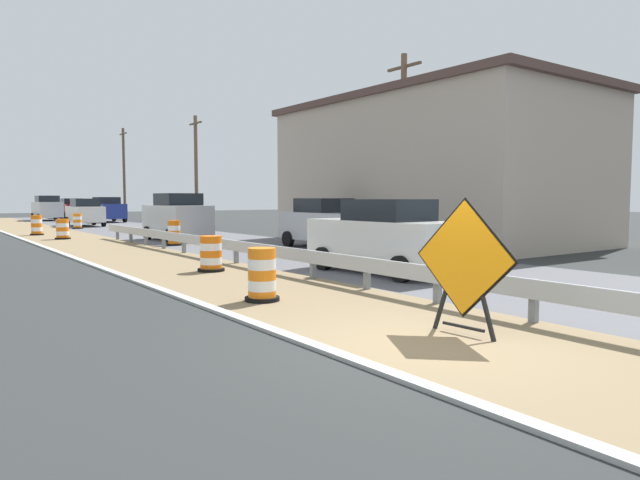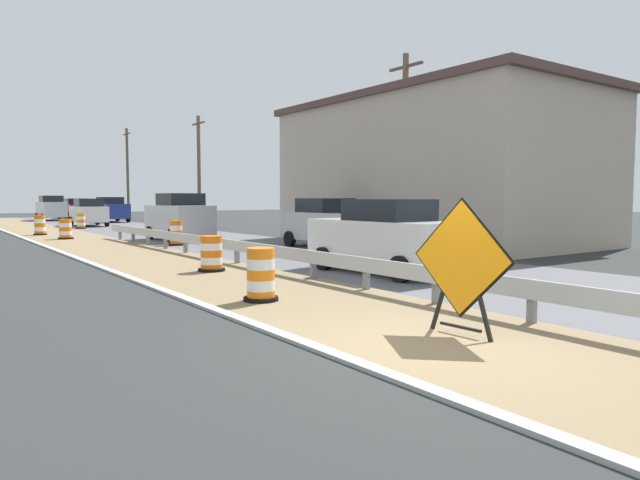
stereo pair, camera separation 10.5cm
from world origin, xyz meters
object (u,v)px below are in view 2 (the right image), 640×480
traffic_barrel_nearest (261,277)px  warning_sign_diamond (461,263)px  traffic_barrel_far (66,230)px  car_distant_b (385,236)px  car_trailing_far_lane (88,212)px  car_mid_far_lane (76,208)px  car_trailing_near_lane (177,213)px  traffic_barrel_mid (176,234)px  car_distant_c (327,223)px  traffic_barrel_farther (40,226)px  traffic_barrel_farthest (81,222)px  utility_pole_far (128,173)px  car_lead_far_lane (51,208)px  utility_pole_near (405,148)px  utility_pole_mid (199,170)px  car_lead_near_lane (179,217)px  traffic_barrel_close (211,255)px  car_distant_a (111,210)px

traffic_barrel_nearest → warning_sign_diamond: bearing=-76.5°
traffic_barrel_far → car_distant_b: bearing=-77.1°
traffic_barrel_nearest → traffic_barrel_far: bearing=88.6°
car_trailing_far_lane → warning_sign_diamond: bearing=176.6°
car_mid_far_lane → car_distant_b: size_ratio=1.02×
car_trailing_near_lane → traffic_barrel_mid: bearing=-21.6°
traffic_barrel_far → car_distant_c: car_distant_c is taller
traffic_barrel_farther → car_distant_c: bearing=-62.6°
warning_sign_diamond → traffic_barrel_farthest: size_ratio=2.00×
utility_pole_far → car_distant_b: bearing=-97.9°
car_lead_far_lane → utility_pole_far: utility_pole_far is taller
utility_pole_near → utility_pole_mid: size_ratio=1.03×
warning_sign_diamond → car_trailing_far_lane: (3.66, 37.31, -0.08)m
car_trailing_near_lane → car_trailing_far_lane: 8.80m
car_lead_near_lane → utility_pole_near: bearing=-149.6°
traffic_barrel_close → car_distant_a: 35.34m
traffic_barrel_mid → traffic_barrel_farther: bearing=108.0°
traffic_barrel_farther → car_trailing_far_lane: bearing=62.8°
traffic_barrel_nearest → traffic_barrel_farthest: size_ratio=1.03×
traffic_barrel_nearest → car_trailing_near_lane: car_trailing_near_lane is taller
car_lead_far_lane → utility_pole_near: bearing=-170.7°
traffic_barrel_nearest → traffic_barrel_mid: (3.50, 13.42, 0.01)m
car_distant_b → utility_pole_mid: utility_pole_mid is taller
car_trailing_far_lane → car_distant_a: (3.24, 6.18, 0.06)m
car_lead_far_lane → warning_sign_diamond: bearing=176.4°
warning_sign_diamond → car_distant_a: car_distant_a is taller
car_trailing_far_lane → utility_pole_near: bearing=-165.0°
traffic_barrel_far → utility_pole_far: utility_pole_far is taller
car_lead_far_lane → car_distant_a: (3.42, -6.65, -0.07)m
traffic_barrel_farthest → utility_pole_near: bearing=-72.4°
car_lead_near_lane → traffic_barrel_farther: bearing=28.4°
traffic_barrel_far → car_trailing_near_lane: car_trailing_near_lane is taller
traffic_barrel_close → car_lead_far_lane: car_lead_far_lane is taller
traffic_barrel_farther → utility_pole_mid: (10.10, 1.99, 3.39)m
car_lead_far_lane → car_distant_a: bearing=-152.4°
warning_sign_diamond → utility_pole_mid: bearing=-110.2°
traffic_barrel_nearest → utility_pole_near: 13.16m
warning_sign_diamond → car_mid_far_lane: bearing=-100.3°
car_lead_near_lane → car_distant_b: (-0.03, -14.48, -0.12)m
traffic_barrel_close → traffic_barrel_farthest: (2.22, 25.05, 0.02)m
car_trailing_far_lane → utility_pole_far: bearing=-28.6°
car_lead_near_lane → car_lead_far_lane: bearing=-1.6°
traffic_barrel_farther → utility_pole_near: size_ratio=0.14×
traffic_barrel_far → utility_pole_near: size_ratio=0.13×
car_trailing_near_lane → car_distant_c: size_ratio=0.98×
traffic_barrel_farthest → car_mid_far_lane: car_mid_far_lane is taller
traffic_barrel_close → car_distant_c: car_distant_c is taller
car_trailing_far_lane → car_distant_c: car_distant_c is taller
utility_pole_near → car_mid_far_lane: bearing=93.9°
car_distant_a → utility_pole_near: 32.61m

